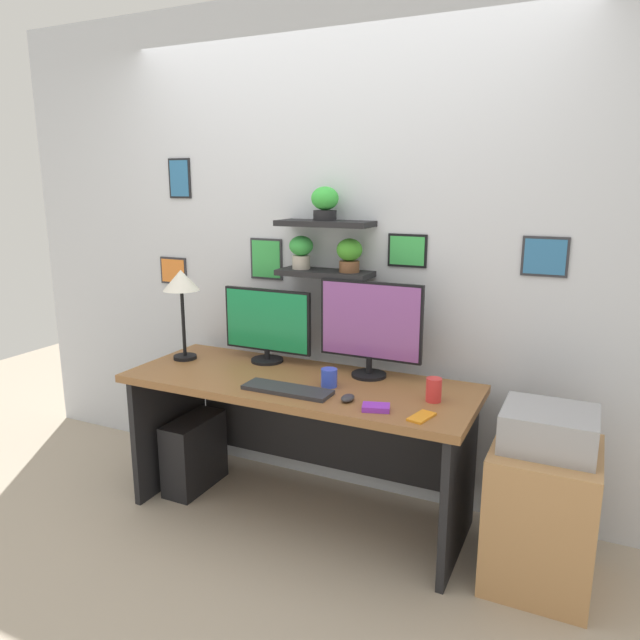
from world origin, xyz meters
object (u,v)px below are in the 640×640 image
Objects in this scene: monitor_right at (370,326)px; drawer_cabinet at (541,514)px; cell_phone at (422,417)px; printer at (549,429)px; monitor_left at (267,324)px; desk at (303,414)px; coffee_mug at (329,378)px; keyboard at (287,390)px; computer_tower_left at (194,453)px; water_cup at (434,390)px; desk_lamp at (181,287)px; scissors_tray at (376,407)px; computer_mouse at (348,398)px.

monitor_right reaches higher than drawer_cabinet.
printer reaches higher than cell_phone.
monitor_right reaches higher than printer.
monitor_left is at bearing 171.25° from printer.
desk is 0.32m from coffee_mug.
coffee_mug is at bearing 45.92° from keyboard.
monitor_left is 1.39× the size of printer.
computer_tower_left is at bearing 178.73° from coffee_mug.
coffee_mug is at bearing -116.79° from monitor_right.
monitor_left reaches higher than keyboard.
monitor_left is 0.87m from computer_tower_left.
printer is at bearing -14.49° from monitor_right.
computer_tower_left is (-1.38, -0.00, -0.60)m from water_cup.
water_cup is (0.52, 0.02, 0.01)m from coffee_mug.
desk_lamp reaches higher than monitor_left.
computer_tower_left is at bearing -167.39° from monitor_right.
water_cup is at bearing 178.19° from printer.
desk_lamp reaches higher than cell_phone.
monitor_left is at bearing 151.63° from scissors_tray.
computer_mouse is 0.18× the size of desk_lamp.
desk is 2.87× the size of drawer_cabinet.
printer is (0.50, -0.02, -0.09)m from water_cup.
desk_lamp is at bearing 168.51° from computer_mouse.
scissors_tray reaches higher than computer_tower_left.
computer_mouse reaches higher than cell_phone.
coffee_mug is at bearing -23.20° from desk.
scissors_tray is at bearing -65.77° from monitor_right.
coffee_mug is 0.24× the size of printer.
desk is 0.79m from cell_phone.
water_cup is at bearing -12.15° from monitor_left.
cell_phone is 1.50m from computer_tower_left.
drawer_cabinet is at bearing -3.41° from desk.
scissors_tray is at bearing -166.70° from cell_phone.
keyboard is 0.47m from scissors_tray.
monitor_left is 0.57m from coffee_mug.
monitor_left is 4.80× the size of water_cup.
cell_phone is at bearing -3.55° from keyboard.
desk is at bearing 146.80° from computer_mouse.
scissors_tray is (-0.21, 0.00, 0.01)m from cell_phone.
computer_mouse is 0.16m from scissors_tray.
keyboard is (0.03, -0.23, 0.21)m from desk.
drawer_cabinet is (0.70, 0.20, -0.45)m from scissors_tray.
keyboard reaches higher than computer_tower_left.
desk is at bearing 172.26° from cell_phone.
desk_lamp reaches higher than coffee_mug.
cell_phone is 0.37× the size of printer.
desk_lamp is at bearing -177.05° from cell_phone.
water_cup is 1.50m from computer_tower_left.
computer_mouse is 0.98m from drawer_cabinet.
computer_mouse is at bearing 162.73° from scissors_tray.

